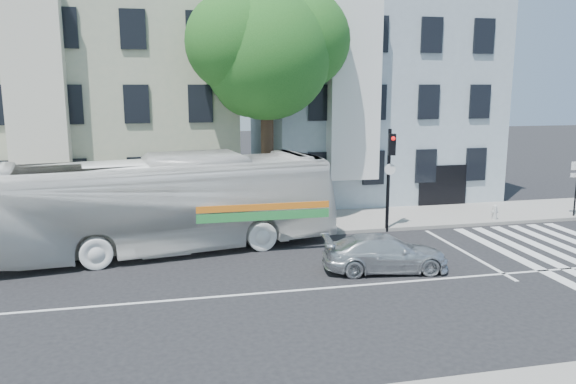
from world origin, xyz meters
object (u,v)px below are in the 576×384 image
object	(u,v)px
sedan	(385,253)
bus	(163,204)
traffic_signal	(390,166)
fire_hydrant	(495,212)

from	to	relation	value
sedan	bus	bearing A→B (deg)	69.10
bus	sedan	world-z (taller)	bus
traffic_signal	sedan	bearing A→B (deg)	-103.69
sedan	fire_hydrant	size ratio (longest dim) A/B	6.10
bus	traffic_signal	bearing A→B (deg)	-94.49
traffic_signal	fire_hydrant	size ratio (longest dim) A/B	6.35
bus	traffic_signal	world-z (taller)	traffic_signal
bus	traffic_signal	size ratio (longest dim) A/B	2.97
sedan	traffic_signal	world-z (taller)	traffic_signal
bus	sedan	bearing A→B (deg)	-127.55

